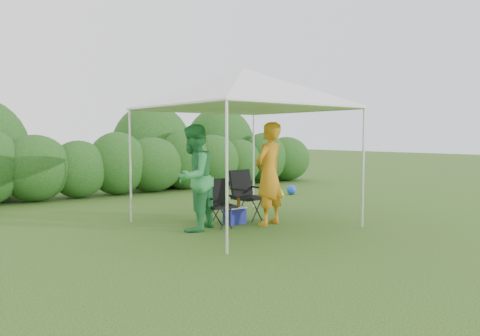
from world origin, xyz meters
TOP-DOWN VIEW (x-y plane):
  - ground at (0.00, 0.00)m, footprint 70.00×70.00m
  - hedge at (0.10, 6.00)m, footprint 14.48×1.53m
  - canopy at (0.00, 0.50)m, footprint 3.10×3.10m
  - chair_right at (0.39, 0.92)m, footprint 0.63×0.58m
  - chair_left at (-0.46, 0.64)m, footprint 0.58×0.54m
  - man at (0.36, 0.21)m, footprint 0.77×0.61m
  - woman at (-0.99, 0.63)m, footprint 1.11×1.04m
  - cooler at (-0.08, 0.67)m, footprint 0.38×0.29m
  - bottle at (-0.02, 0.63)m, footprint 0.06×0.06m
  - lawn_toy at (3.52, 3.23)m, footprint 0.66×0.55m

SIDE VIEW (x-z plane):
  - ground at x=0.00m, z-range 0.00..0.00m
  - lawn_toy at x=3.52m, z-range -0.01..0.32m
  - cooler at x=-0.08m, z-range 0.00..0.32m
  - bottle at x=-0.02m, z-range 0.32..0.54m
  - chair_left at x=-0.46m, z-range 0.06..0.90m
  - chair_right at x=0.39m, z-range 0.06..1.02m
  - hedge at x=0.10m, z-range -0.08..1.72m
  - woman at x=-0.99m, z-range 0.00..1.82m
  - man at x=0.36m, z-range 0.00..1.87m
  - canopy at x=0.00m, z-range 1.05..3.88m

